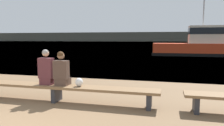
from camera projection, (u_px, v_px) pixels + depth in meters
water_surface at (162, 42)px, 125.63m from camera, size 240.00×240.00×0.00m
far_shoreline at (162, 37)px, 132.41m from camera, size 600.00×12.00×5.58m
bench_main at (56, 88)px, 6.43m from camera, size 6.02×0.56×0.49m
person_left at (47, 70)px, 6.45m from camera, size 0.43×0.38×1.05m
person_right at (62, 71)px, 6.33m from camera, size 0.43×0.39×1.00m
shopping_bag at (79, 82)px, 6.23m from camera, size 0.22×0.21×0.24m
tugboat_red at (202, 46)px, 23.35m from camera, size 10.16×3.14×6.17m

